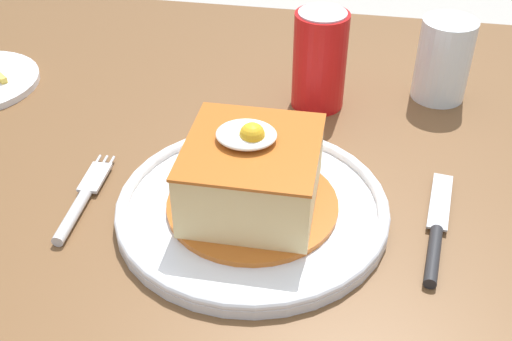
{
  "coord_description": "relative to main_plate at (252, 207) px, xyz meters",
  "views": [
    {
      "loc": [
        0.13,
        -0.56,
        1.16
      ],
      "look_at": [
        0.04,
        -0.06,
        0.79
      ],
      "focal_mm": 44.32,
      "sensor_mm": 36.0,
      "label": 1
    }
  ],
  "objects": [
    {
      "name": "drinking_glass",
      "position": [
        0.19,
        0.27,
        0.04
      ],
      "size": [
        0.07,
        0.07,
        0.1
      ],
      "color": "#3F2314",
      "rests_on": "dining_table"
    },
    {
      "name": "soda_can",
      "position": [
        0.04,
        0.23,
        0.05
      ],
      "size": [
        0.07,
        0.07,
        0.12
      ],
      "color": "red",
      "rests_on": "dining_table"
    },
    {
      "name": "fork",
      "position": [
        -0.17,
        -0.02,
        -0.0
      ],
      "size": [
        0.02,
        0.14,
        0.01
      ],
      "color": "silver",
      "rests_on": "dining_table"
    },
    {
      "name": "dining_table",
      "position": [
        -0.04,
        0.08,
        -0.11
      ],
      "size": [
        1.41,
        0.88,
        0.75
      ],
      "color": "brown",
      "rests_on": "ground_plane"
    },
    {
      "name": "knife",
      "position": [
        0.18,
        -0.01,
        -0.0
      ],
      "size": [
        0.04,
        0.17,
        0.01
      ],
      "color": "#262628",
      "rests_on": "dining_table"
    },
    {
      "name": "main_plate",
      "position": [
        0.0,
        0.0,
        0.0
      ],
      "size": [
        0.27,
        0.27,
        0.02
      ],
      "color": "white",
      "rests_on": "dining_table"
    },
    {
      "name": "sandwich_meal",
      "position": [
        -0.0,
        0.0,
        0.04
      ],
      "size": [
        0.17,
        0.17,
        0.1
      ],
      "color": "#B75B1E",
      "rests_on": "main_plate"
    }
  ]
}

